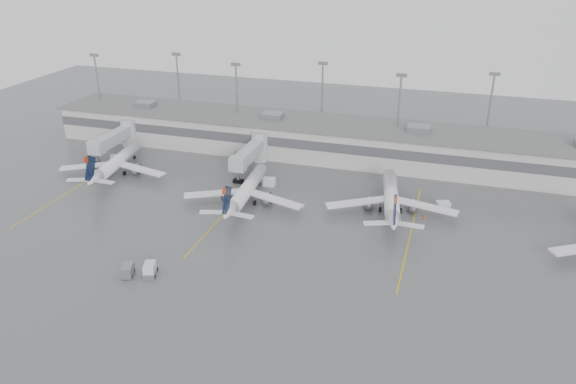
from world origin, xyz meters
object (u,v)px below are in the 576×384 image
(baggage_tug, at_px, (150,270))
(jet_mid_left, at_px, (246,190))
(jet_far_left, at_px, (116,162))
(jet_mid_right, at_px, (391,198))

(baggage_tug, bearing_deg, jet_mid_left, 60.95)
(jet_far_left, height_order, jet_mid_right, jet_mid_right)
(jet_far_left, relative_size, jet_mid_left, 1.00)
(jet_mid_right, distance_m, baggage_tug, 47.25)
(jet_far_left, xyz_separation_m, jet_mid_left, (33.03, -5.61, -0.01))
(jet_far_left, relative_size, jet_mid_right, 0.98)
(jet_mid_left, xyz_separation_m, jet_mid_right, (28.00, 4.83, 0.08))
(jet_far_left, xyz_separation_m, jet_mid_right, (61.03, -0.78, 0.08))
(jet_far_left, bearing_deg, jet_mid_right, -8.71)
(jet_mid_left, bearing_deg, jet_mid_right, 5.72)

